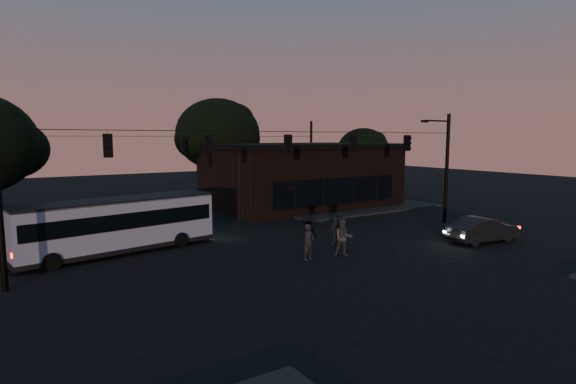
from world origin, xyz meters
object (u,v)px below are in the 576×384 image
pedestrian_a (309,242)px  pedestrian_d (308,233)px  building (301,175)px  car (483,229)px  pedestrian_c (335,231)px  bus (118,223)px  pedestrian_b (343,238)px

pedestrian_a → pedestrian_d: 1.99m
building → car: bearing=-86.8°
pedestrian_c → bus: bearing=-34.7°
building → pedestrian_b: building is taller
bus → pedestrian_c: (10.42, -4.71, -0.80)m
car → building: bearing=10.7°
car → pedestrian_a: size_ratio=2.46×
pedestrian_a → pedestrian_d: pedestrian_d is taller
building → pedestrian_b: 17.04m
car → pedestrian_d: size_ratio=2.42×
pedestrian_d → car: bearing=160.5°
pedestrian_b → pedestrian_c: (1.17, 2.10, -0.17)m
pedestrian_b → bus: bearing=172.1°
bus → pedestrian_a: bearing=-50.5°
pedestrian_a → building: bearing=43.2°
car → pedestrian_a: (-10.52, 2.23, 0.17)m
car → pedestrian_a: bearing=85.6°
bus → pedestrian_a: (7.39, -6.44, -0.69)m
bus → pedestrian_d: size_ratio=5.68×
building → pedestrian_c: size_ratio=10.01×
pedestrian_a → pedestrian_d: size_ratio=0.99×
bus → car: bearing=-35.2°
car → pedestrian_d: bearing=75.1°
bus → pedestrian_d: bearing=-38.8°
building → pedestrian_d: building is taller
pedestrian_d → pedestrian_c: bearing=-174.6°
bus → pedestrian_c: size_ratio=6.62×
bus → pedestrian_a: 9.83m
bus → building: bearing=16.6°
building → bus: size_ratio=1.51×
building → pedestrian_d: size_ratio=8.58×
building → pedestrian_d: 15.69m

